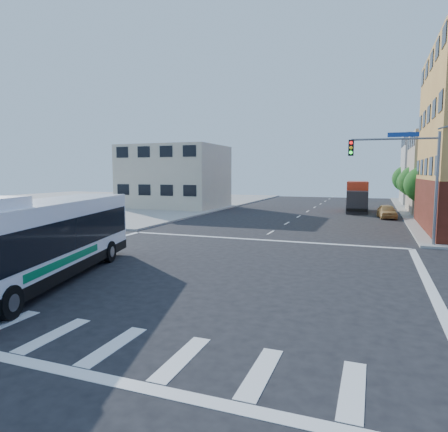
% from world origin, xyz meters
% --- Properties ---
extents(ground, '(120.00, 120.00, 0.00)m').
position_xyz_m(ground, '(0.00, 0.00, 0.00)').
color(ground, black).
rests_on(ground, ground).
extents(sidewalk_nw, '(50.00, 50.00, 0.15)m').
position_xyz_m(sidewalk_nw, '(-35.00, 35.00, 0.07)').
color(sidewalk_nw, '#99978E').
rests_on(sidewalk_nw, ground).
extents(building_east_far, '(12.06, 10.06, 10.00)m').
position_xyz_m(building_east_far, '(16.98, 47.98, 5.01)').
color(building_east_far, '#A8A8A3').
rests_on(building_east_far, ground).
extents(building_west, '(12.06, 10.06, 8.00)m').
position_xyz_m(building_west, '(-17.02, 29.98, 4.01)').
color(building_west, beige).
rests_on(building_west, ground).
extents(signal_mast_ne, '(7.91, 1.13, 8.07)m').
position_xyz_m(signal_mast_ne, '(9.08, 10.62, 4.98)').
color(signal_mast_ne, slate).
rests_on(signal_mast_ne, ground).
extents(street_tree_a, '(3.60, 3.60, 5.53)m').
position_xyz_m(street_tree_a, '(11.90, 27.92, 3.59)').
color(street_tree_a, '#3D2316').
rests_on(street_tree_a, ground).
extents(street_tree_b, '(3.80, 3.80, 5.79)m').
position_xyz_m(street_tree_b, '(11.90, 35.92, 3.75)').
color(street_tree_b, '#3D2316').
rests_on(street_tree_b, ground).
extents(street_tree_c, '(3.40, 3.40, 5.29)m').
position_xyz_m(street_tree_c, '(11.90, 43.92, 3.46)').
color(street_tree_c, '#3D2316').
rests_on(street_tree_c, ground).
extents(street_tree_d, '(4.00, 4.00, 6.03)m').
position_xyz_m(street_tree_d, '(11.90, 51.92, 3.88)').
color(street_tree_d, '#3D2316').
rests_on(street_tree_d, ground).
extents(transit_bus, '(5.84, 12.85, 3.73)m').
position_xyz_m(transit_bus, '(-5.38, -4.00, 1.82)').
color(transit_bus, black).
rests_on(transit_bus, ground).
extents(box_truck, '(2.60, 7.89, 3.51)m').
position_xyz_m(box_truck, '(5.44, 32.68, 1.70)').
color(box_truck, '#222327').
rests_on(box_truck, ground).
extents(parked_car, '(2.09, 4.19, 1.37)m').
position_xyz_m(parked_car, '(8.54, 26.67, 0.69)').
color(parked_car, tan).
rests_on(parked_car, ground).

